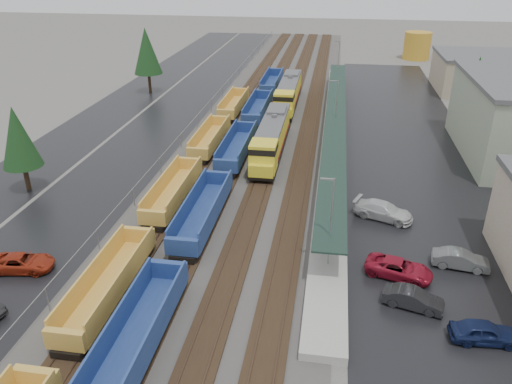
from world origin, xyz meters
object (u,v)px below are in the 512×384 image
at_px(parked_car_east_e, 461,260).
at_px(locomotive_lead, 271,138).
at_px(well_string_yellow, 146,230).
at_px(locomotive_trail, 288,93).
at_px(storage_tank, 417,46).
at_px(parked_car_east_c, 383,211).
at_px(parked_car_east_a, 413,299).
at_px(parked_car_east_d, 484,332).
at_px(well_string_blue, 223,175).
at_px(parked_car_west_c, 22,263).
at_px(parked_car_east_b, 399,269).

bearing_deg(parked_car_east_e, locomotive_lead, 47.97).
bearing_deg(well_string_yellow, locomotive_trail, 79.31).
relative_size(storage_tank, parked_car_east_c, 1.09).
xyz_separation_m(parked_car_east_a, parked_car_east_d, (4.06, -2.81, 0.04)).
xyz_separation_m(locomotive_trail, parked_car_east_c, (12.39, -34.96, -1.51)).
relative_size(well_string_yellow, parked_car_east_d, 20.98).
relative_size(locomotive_lead, well_string_blue, 0.20).
bearing_deg(parked_car_west_c, storage_tank, -32.73).
relative_size(locomotive_lead, well_string_yellow, 0.21).
bearing_deg(parked_car_east_c, locomotive_lead, 62.71).
relative_size(parked_car_east_a, parked_car_east_e, 0.97).
relative_size(locomotive_trail, parked_car_east_e, 4.35).
bearing_deg(locomotive_trail, parked_car_east_a, -74.20).
bearing_deg(parked_car_east_b, well_string_blue, 67.23).
bearing_deg(locomotive_trail, well_string_yellow, -100.69).
distance_m(well_string_blue, parked_car_east_c, 17.04).
height_order(storage_tank, parked_car_east_d, storage_tank).
relative_size(locomotive_lead, parked_car_east_c, 3.45).
xyz_separation_m(parked_car_east_d, parked_car_east_e, (0.24, 8.42, -0.01)).
height_order(locomotive_trail, well_string_yellow, locomotive_trail).
xyz_separation_m(well_string_blue, parked_car_east_d, (21.61, -20.36, -0.48)).
bearing_deg(parked_car_east_c, well_string_blue, 95.25).
bearing_deg(parked_car_east_a, parked_car_east_c, 20.54).
xyz_separation_m(locomotive_trail, well_string_blue, (-4.00, -30.30, -1.09)).
bearing_deg(parked_car_east_a, storage_tank, 8.18).
bearing_deg(parked_car_east_a, parked_car_east_d, -109.23).
relative_size(well_string_yellow, parked_car_east_c, 16.39).
relative_size(parked_car_east_a, parked_car_east_d, 0.98).
height_order(locomotive_trail, parked_car_east_a, locomotive_trail).
height_order(locomotive_trail, parked_car_east_e, locomotive_trail).
distance_m(storage_tank, parked_car_east_b, 88.58).
xyz_separation_m(well_string_blue, parked_car_east_a, (17.54, -17.55, -0.52)).
height_order(locomotive_lead, parked_car_east_d, locomotive_lead).
height_order(locomotive_lead, parked_car_east_e, locomotive_lead).
relative_size(locomotive_lead, parked_car_east_a, 4.48).
distance_m(well_string_yellow, parked_car_east_a, 22.23).
xyz_separation_m(locomotive_lead, locomotive_trail, (0.00, 21.00, 0.00)).
xyz_separation_m(parked_car_west_c, parked_car_east_c, (28.60, 13.00, 0.12)).
distance_m(parked_car_east_a, parked_car_east_d, 4.94).
distance_m(well_string_blue, parked_car_east_e, 24.90).
height_order(well_string_blue, parked_car_east_b, well_string_blue).
height_order(parked_car_east_c, parked_car_east_e, parked_car_east_c).
distance_m(locomotive_lead, well_string_yellow, 22.87).
relative_size(parked_car_east_b, parked_car_east_d, 1.18).
relative_size(well_string_blue, parked_car_east_b, 19.02).
bearing_deg(locomotive_trail, parked_car_east_b, -73.71).
bearing_deg(locomotive_trail, parked_car_east_e, -67.10).
height_order(well_string_blue, parked_car_west_c, well_string_blue).
height_order(parked_car_east_a, parked_car_east_c, parked_car_east_c).
relative_size(locomotive_trail, parked_car_east_b, 3.74).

